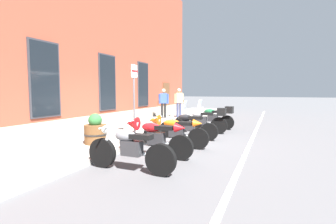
# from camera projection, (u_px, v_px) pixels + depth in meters

# --- Properties ---
(ground_plane) EXTENTS (140.00, 140.00, 0.00)m
(ground_plane) POSITION_uv_depth(u_px,v_px,m) (153.00, 140.00, 8.86)
(ground_plane) COLOR #4C4C4F
(sidewalk) EXTENTS (29.82, 3.13, 0.15)m
(sidewalk) POSITION_uv_depth(u_px,v_px,m) (115.00, 135.00, 9.46)
(sidewalk) COLOR gray
(sidewalk) RESTS_ON ground_plane
(lane_stripe) EXTENTS (29.82, 0.12, 0.01)m
(lane_stripe) POSITION_uv_depth(u_px,v_px,m) (248.00, 148.00, 7.64)
(lane_stripe) COLOR silver
(lane_stripe) RESTS_ON ground_plane
(brick_pub_facade) EXTENTS (23.82, 5.88, 8.88)m
(brick_pub_facade) POSITION_uv_depth(u_px,v_px,m) (26.00, 27.00, 10.80)
(brick_pub_facade) COLOR brown
(brick_pub_facade) RESTS_ON ground_plane
(motorcycle_grey_naked) EXTENTS (0.62, 2.12, 0.95)m
(motorcycle_grey_naked) POSITION_uv_depth(u_px,v_px,m) (129.00, 149.00, 5.38)
(motorcycle_grey_naked) COLOR black
(motorcycle_grey_naked) RESTS_ON ground_plane
(motorcycle_red_sport) EXTENTS (0.62, 2.09, 1.03)m
(motorcycle_red_sport) POSITION_uv_depth(u_px,v_px,m) (152.00, 136.00, 6.56)
(motorcycle_red_sport) COLOR black
(motorcycle_red_sport) RESTS_ON ground_plane
(motorcycle_orange_sport) EXTENTS (0.62, 2.08, 0.99)m
(motorcycle_orange_sport) POSITION_uv_depth(u_px,v_px,m) (172.00, 130.00, 7.69)
(motorcycle_orange_sport) COLOR black
(motorcycle_orange_sport) RESTS_ON ground_plane
(motorcycle_black_naked) EXTENTS (0.62, 2.17, 0.96)m
(motorcycle_black_naked) POSITION_uv_depth(u_px,v_px,m) (187.00, 126.00, 9.03)
(motorcycle_black_naked) COLOR black
(motorcycle_black_naked) RESTS_ON ground_plane
(motorcycle_silver_touring) EXTENTS (0.62, 2.22, 1.33)m
(motorcycle_silver_touring) POSITION_uv_depth(u_px,v_px,m) (203.00, 120.00, 10.33)
(motorcycle_silver_touring) COLOR black
(motorcycle_silver_touring) RESTS_ON ground_plane
(motorcycle_green_touring) EXTENTS (0.62, 2.03, 1.33)m
(motorcycle_green_touring) POSITION_uv_depth(u_px,v_px,m) (214.00, 117.00, 11.46)
(motorcycle_green_touring) COLOR black
(motorcycle_green_touring) RESTS_ON ground_plane
(pedestrian_blue_top) EXTENTS (0.39, 0.62, 1.71)m
(pedestrian_blue_top) POSITION_uv_depth(u_px,v_px,m) (163.00, 101.00, 14.87)
(pedestrian_blue_top) COLOR black
(pedestrian_blue_top) RESTS_ON sidewalk
(pedestrian_tan_coat) EXTENTS (0.50, 0.54, 1.73)m
(pedestrian_tan_coat) POSITION_uv_depth(u_px,v_px,m) (179.00, 101.00, 15.22)
(pedestrian_tan_coat) COLOR #2D3351
(pedestrian_tan_coat) RESTS_ON sidewalk
(parking_sign) EXTENTS (0.36, 0.07, 2.52)m
(parking_sign) POSITION_uv_depth(u_px,v_px,m) (134.00, 90.00, 8.87)
(parking_sign) COLOR #4C4C51
(parking_sign) RESTS_ON sidewalk
(barrel_planter) EXTENTS (0.68, 0.68, 0.91)m
(barrel_planter) POSITION_uv_depth(u_px,v_px,m) (95.00, 131.00, 7.55)
(barrel_planter) COLOR brown
(barrel_planter) RESTS_ON sidewalk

